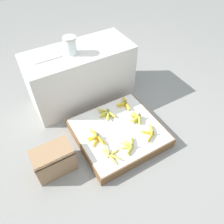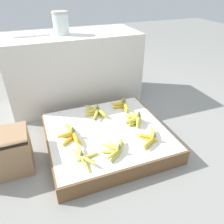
# 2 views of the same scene
# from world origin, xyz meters

# --- Properties ---
(ground_plane) EXTENTS (10.00, 10.00, 0.00)m
(ground_plane) POSITION_xyz_m (0.00, 0.00, 0.00)
(ground_plane) COLOR gray
(display_platform) EXTENTS (0.92, 0.87, 0.13)m
(display_platform) POSITION_xyz_m (0.00, 0.00, 0.06)
(display_platform) COLOR brown
(display_platform) RESTS_ON ground_plane
(back_vendor_table) EXTENTS (1.28, 0.56, 0.70)m
(back_vendor_table) POSITION_xyz_m (-0.05, 0.83, 0.35)
(back_vendor_table) COLOR beige
(back_vendor_table) RESTS_ON ground_plane
(wooden_crate) EXTENTS (0.39, 0.25, 0.29)m
(wooden_crate) POSITION_xyz_m (-0.76, -0.02, 0.15)
(wooden_crate) COLOR #997551
(wooden_crate) RESTS_ON ground_plane
(banana_bunch_front_left) EXTENTS (0.18, 0.26, 0.08)m
(banana_bunch_front_left) POSITION_xyz_m (-0.25, -0.25, 0.15)
(banana_bunch_front_left) COLOR #DBCC4C
(banana_bunch_front_left) RESTS_ON display_platform
(banana_bunch_front_midleft) EXTENTS (0.20, 0.21, 0.09)m
(banana_bunch_front_midleft) POSITION_xyz_m (-0.03, -0.26, 0.15)
(banana_bunch_front_midleft) COLOR gold
(banana_bunch_front_midleft) RESTS_ON display_platform
(banana_bunch_front_midright) EXTENTS (0.19, 0.21, 0.09)m
(banana_bunch_front_midright) POSITION_xyz_m (0.25, -0.23, 0.15)
(banana_bunch_front_midright) COLOR gold
(banana_bunch_front_midright) RESTS_ON display_platform
(banana_bunch_middle_left) EXTENTS (0.17, 0.28, 0.10)m
(banana_bunch_middle_left) POSITION_xyz_m (-0.28, 0.00, 0.16)
(banana_bunch_middle_left) COLOR gold
(banana_bunch_middle_left) RESTS_ON display_platform
(banana_bunch_middle_midright) EXTENTS (0.15, 0.21, 0.11)m
(banana_bunch_middle_midright) POSITION_xyz_m (0.25, 0.02, 0.16)
(banana_bunch_middle_midright) COLOR gold
(banana_bunch_middle_midright) RESTS_ON display_platform
(banana_bunch_back_midleft) EXTENTS (0.18, 0.24, 0.10)m
(banana_bunch_back_midleft) POSITION_xyz_m (-0.01, 0.25, 0.16)
(banana_bunch_back_midleft) COLOR gold
(banana_bunch_back_midleft) RESTS_ON display_platform
(banana_bunch_back_midright) EXTENTS (0.17, 0.23, 0.11)m
(banana_bunch_back_midright) POSITION_xyz_m (0.25, 0.28, 0.16)
(banana_bunch_back_midright) COLOR gold
(banana_bunch_back_midright) RESTS_ON display_platform
(glass_jar) EXTENTS (0.15, 0.15, 0.20)m
(glass_jar) POSITION_xyz_m (-0.14, 0.80, 0.80)
(glass_jar) COLOR silver
(glass_jar) RESTS_ON back_vendor_table
(foam_tray_white) EXTENTS (0.30, 0.21, 0.02)m
(foam_tray_white) POSITION_xyz_m (-0.41, 0.90, 0.71)
(foam_tray_white) COLOR white
(foam_tray_white) RESTS_ON back_vendor_table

